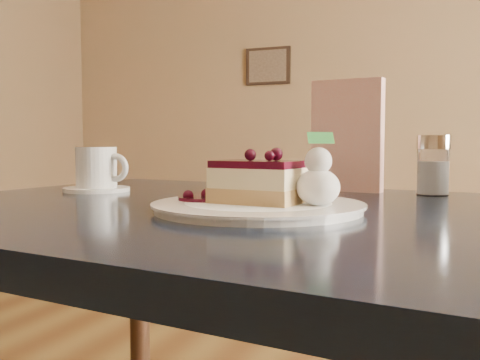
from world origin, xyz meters
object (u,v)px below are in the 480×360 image
at_px(main_table, 273,260).
at_px(coffee_set, 98,172).
at_px(dessert_plate, 258,207).
at_px(cheesecake_slice, 258,182).

relative_size(main_table, coffee_set, 9.29).
xyz_separation_m(main_table, coffee_set, (-0.42, 0.13, 0.12)).
distance_m(dessert_plate, cheesecake_slice, 0.04).
distance_m(cheesecake_slice, coffee_set, 0.45).
height_order(main_table, cheesecake_slice, cheesecake_slice).
height_order(main_table, dessert_plate, dessert_plate).
distance_m(main_table, dessert_plate, 0.10).
height_order(dessert_plate, coffee_set, coffee_set).
relative_size(cheesecake_slice, coffee_set, 0.93).
bearing_deg(dessert_plate, coffee_set, 156.43).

